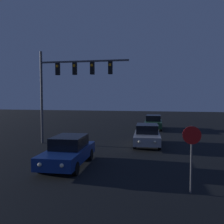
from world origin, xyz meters
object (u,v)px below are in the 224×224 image
object	(u,v)px
car_mid	(147,135)
car_far	(153,122)
car_near	(68,151)
stop_sign	(192,147)
traffic_signal_mast	(67,78)

from	to	relation	value
car_mid	car_far	world-z (taller)	same
car_mid	car_near	bearing A→B (deg)	56.21
car_near	car_far	size ratio (longest dim) A/B	1.01
car_near	car_far	xyz separation A→B (m)	(3.73, 15.41, 0.00)
car_near	car_far	bearing A→B (deg)	-106.33
car_near	stop_sign	distance (m)	6.43
car_far	traffic_signal_mast	bearing A→B (deg)	57.94
car_mid	traffic_signal_mast	world-z (taller)	traffic_signal_mast
traffic_signal_mast	stop_sign	distance (m)	11.85
car_mid	traffic_signal_mast	size ratio (longest dim) A/B	0.67
car_far	traffic_signal_mast	size ratio (longest dim) A/B	0.66
traffic_signal_mast	stop_sign	world-z (taller)	traffic_signal_mast
car_far	stop_sign	xyz separation A→B (m)	(2.08, -18.00, 0.97)
stop_sign	car_mid	bearing A→B (deg)	103.79
car_near	car_far	distance (m)	15.85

